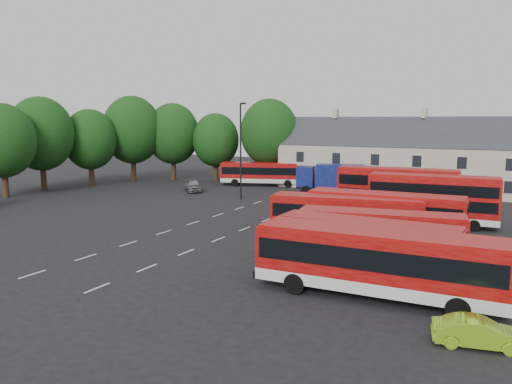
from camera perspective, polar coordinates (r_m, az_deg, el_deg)
ground at (r=41.26m, az=-8.78°, el=-4.03°), size 140.00×140.00×0.00m
lane_markings at (r=41.50m, az=-4.35°, el=-3.87°), size 5.15×33.80×0.01m
treeline at (r=68.45m, az=-13.35°, el=6.37°), size 29.92×32.59×12.01m
terrace_houses at (r=63.38m, az=18.44°, el=3.47°), size 35.70×7.13×10.06m
bus_row_a at (r=25.25m, az=13.71°, el=-7.36°), size 12.06×3.06×3.39m
bus_row_b at (r=29.68m, az=12.54°, el=-5.46°), size 10.65×2.87×2.99m
bus_row_c at (r=32.89m, az=13.95°, el=-4.20°), size 10.65×4.02×2.94m
bus_row_d at (r=37.59m, az=10.26°, el=-2.35°), size 11.34×4.38×3.13m
bus_row_e at (r=38.75m, az=14.49°, el=-2.04°), size 11.60×2.90×3.27m
bus_dd_south at (r=43.70m, az=19.52°, el=-0.53°), size 10.36×2.98×4.20m
bus_dd_north at (r=47.27m, az=15.80°, el=0.37°), size 10.69×2.85×4.35m
bus_north at (r=65.98m, az=0.74°, el=2.33°), size 11.14×5.81×3.09m
box_truck at (r=59.79m, az=8.62°, el=1.69°), size 8.24×4.35×3.45m
silver_car at (r=61.27m, az=-7.20°, el=0.74°), size 4.14×4.35×1.46m
lime_car at (r=21.84m, az=24.14°, el=-14.46°), size 3.66×1.91×1.15m
lamppost at (r=54.36m, az=-1.75°, el=5.00°), size 0.73×0.31×10.50m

